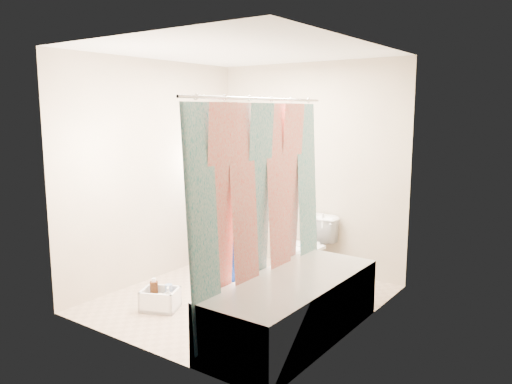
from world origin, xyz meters
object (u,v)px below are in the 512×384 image
Objects in this scene: cleaning_caddy at (161,300)px; plumber at (231,209)px; toilet at (310,249)px; bathtub at (293,306)px.

plumber is at bearing 67.62° from cleaning_caddy.
toilet is at bearing 42.24° from cleaning_caddy.
bathtub is 2.56× the size of toilet.
bathtub is 1.69m from plumber.
plumber is (-1.34, 0.88, 0.52)m from bathtub.
toilet is 0.98m from plumber.
bathtub is 4.27× the size of cleaning_caddy.
plumber is (-0.73, -0.47, 0.44)m from toilet.
cleaning_caddy is (-1.31, -0.23, -0.17)m from bathtub.
bathtub is 1.34m from cleaning_caddy.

